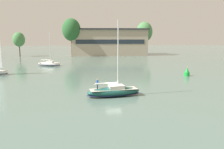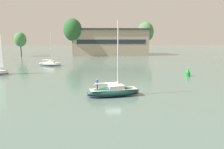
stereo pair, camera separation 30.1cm
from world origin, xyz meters
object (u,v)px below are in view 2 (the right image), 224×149
(sailboat_main, at_px, (114,91))
(channel_buoy, at_px, (188,72))
(tree_shore_right, at_px, (20,40))
(tree_shore_center, at_px, (146,32))
(tree_shore_left, at_px, (73,30))
(sailboat_moored_mid_channel, at_px, (50,64))

(sailboat_main, xyz_separation_m, channel_buoy, (19.66, 16.46, 0.09))
(tree_shore_right, distance_m, channel_buoy, 82.32)
(tree_shore_center, bearing_deg, tree_shore_left, -174.56)
(tree_shore_right, bearing_deg, tree_shore_left, -2.51)
(tree_shore_left, relative_size, tree_shore_right, 1.57)
(tree_shore_left, height_order, channel_buoy, tree_shore_left)
(tree_shore_left, height_order, tree_shore_center, tree_shore_left)
(tree_shore_left, height_order, tree_shore_right, tree_shore_left)
(tree_shore_center, distance_m, channel_buoy, 61.74)
(sailboat_moored_mid_channel, distance_m, channel_buoy, 43.10)
(tree_shore_center, relative_size, sailboat_main, 1.39)
(tree_shore_left, bearing_deg, sailboat_main, -79.98)
(sailboat_main, bearing_deg, channel_buoy, 39.94)
(tree_shore_right, bearing_deg, tree_shore_center, 2.21)
(tree_shore_center, distance_m, sailboat_main, 81.35)
(tree_shore_left, xyz_separation_m, tree_shore_right, (-25.01, 1.10, -4.58))
(tree_shore_center, height_order, sailboat_main, tree_shore_center)
(tree_shore_right, height_order, channel_buoy, tree_shore_right)
(sailboat_moored_mid_channel, bearing_deg, tree_shore_left, 82.91)
(tree_shore_center, xyz_separation_m, sailboat_moored_mid_channel, (-40.86, -38.63, -11.04))
(tree_shore_left, xyz_separation_m, sailboat_moored_mid_channel, (-4.37, -35.16, -11.92))
(tree_shore_left, bearing_deg, sailboat_moored_mid_channel, -97.09)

